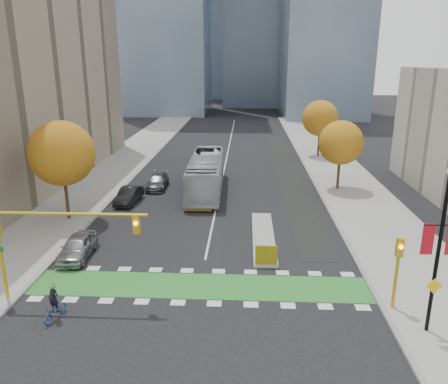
# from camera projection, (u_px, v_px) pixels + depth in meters

# --- Properties ---
(ground) EXTENTS (300.00, 300.00, 0.00)m
(ground) POSITION_uv_depth(u_px,v_px,m) (197.00, 299.00, 24.21)
(ground) COLOR black
(ground) RESTS_ON ground
(sidewalk_west) EXTENTS (7.00, 120.00, 0.15)m
(sidewalk_west) POSITION_uv_depth(u_px,v_px,m) (86.00, 191.00, 43.96)
(sidewalk_west) COLOR gray
(sidewalk_west) RESTS_ON ground
(sidewalk_east) EXTENTS (7.00, 120.00, 0.15)m
(sidewalk_east) POSITION_uv_depth(u_px,v_px,m) (357.00, 195.00, 42.65)
(sidewalk_east) COLOR gray
(sidewalk_east) RESTS_ON ground
(curb_west) EXTENTS (0.30, 120.00, 0.16)m
(curb_west) POSITION_uv_depth(u_px,v_px,m) (120.00, 191.00, 43.79)
(curb_west) COLOR gray
(curb_west) RESTS_ON ground
(curb_east) EXTENTS (0.30, 120.00, 0.16)m
(curb_east) POSITION_uv_depth(u_px,v_px,m) (321.00, 194.00, 42.82)
(curb_east) COLOR gray
(curb_east) RESTS_ON ground
(bike_crossing) EXTENTS (20.00, 3.00, 0.01)m
(bike_crossing) POSITION_uv_depth(u_px,v_px,m) (200.00, 286.00, 25.65)
(bike_crossing) COLOR #297D2A
(bike_crossing) RESTS_ON ground
(centre_line) EXTENTS (0.15, 70.00, 0.01)m
(centre_line) POSITION_uv_depth(u_px,v_px,m) (228.00, 153.00, 62.44)
(centre_line) COLOR silver
(centre_line) RESTS_ON ground
(bike_lane_paint) EXTENTS (2.50, 50.00, 0.01)m
(bike_lane_paint) POSITION_uv_depth(u_px,v_px,m) (286.00, 170.00, 52.52)
(bike_lane_paint) COLOR black
(bike_lane_paint) RESTS_ON ground
(median_island) EXTENTS (1.60, 10.00, 0.16)m
(median_island) POSITION_uv_depth(u_px,v_px,m) (263.00, 237.00, 32.60)
(median_island) COLOR gray
(median_island) RESTS_ON ground
(hazard_board) EXTENTS (1.40, 0.12, 1.30)m
(hazard_board) POSITION_uv_depth(u_px,v_px,m) (266.00, 255.00, 27.80)
(hazard_board) COLOR yellow
(hazard_board) RESTS_ON median_island
(tree_west) EXTENTS (5.20, 5.20, 8.22)m
(tree_west) POSITION_uv_depth(u_px,v_px,m) (62.00, 153.00, 34.64)
(tree_west) COLOR #332114
(tree_west) RESTS_ON ground
(tree_east_near) EXTENTS (4.40, 4.40, 7.08)m
(tree_east_near) POSITION_uv_depth(u_px,v_px,m) (341.00, 143.00, 43.25)
(tree_east_near) COLOR #332114
(tree_east_near) RESTS_ON ground
(tree_east_far) EXTENTS (4.80, 4.80, 7.65)m
(tree_east_far) POSITION_uv_depth(u_px,v_px,m) (320.00, 118.00, 58.40)
(tree_east_far) COLOR #332114
(tree_east_far) RESTS_ON ground
(traffic_signal_west) EXTENTS (8.53, 0.56, 5.20)m
(traffic_signal_west) POSITION_uv_depth(u_px,v_px,m) (44.00, 233.00, 22.94)
(traffic_signal_west) COLOR #BF9914
(traffic_signal_west) RESTS_ON ground
(traffic_signal_east) EXTENTS (0.35, 0.43, 4.10)m
(traffic_signal_east) POSITION_uv_depth(u_px,v_px,m) (398.00, 263.00, 22.42)
(traffic_signal_east) COLOR #BF9914
(traffic_signal_east) RESTS_ON ground
(banner_lamppost) EXTENTS (1.65, 0.36, 8.28)m
(banner_lamppost) POSITION_uv_depth(u_px,v_px,m) (439.00, 245.00, 19.92)
(banner_lamppost) COLOR black
(banner_lamppost) RESTS_ON ground
(cyclist) EXTENTS (0.97, 1.79, 1.96)m
(cyclist) POSITION_uv_depth(u_px,v_px,m) (55.00, 308.00, 22.19)
(cyclist) COLOR navy
(cyclist) RESTS_ON ground
(bus) EXTENTS (3.43, 13.43, 3.72)m
(bus) POSITION_uv_depth(u_px,v_px,m) (206.00, 174.00, 43.56)
(bus) COLOR #ADB3B5
(bus) RESTS_ON ground
(parked_car_a) EXTENTS (1.94, 4.51, 1.52)m
(parked_car_a) POSITION_uv_depth(u_px,v_px,m) (77.00, 247.00, 29.19)
(parked_car_a) COLOR gray
(parked_car_a) RESTS_ON ground
(parked_car_b) EXTENTS (1.87, 4.52, 1.45)m
(parked_car_b) POSITION_uv_depth(u_px,v_px,m) (129.00, 195.00, 40.32)
(parked_car_b) COLOR black
(parked_car_b) RESTS_ON ground
(parked_car_c) EXTENTS (2.08, 4.88, 1.40)m
(parked_car_c) POSITION_uv_depth(u_px,v_px,m) (157.00, 182.00, 45.03)
(parked_car_c) COLOR #505055
(parked_car_c) RESTS_ON ground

